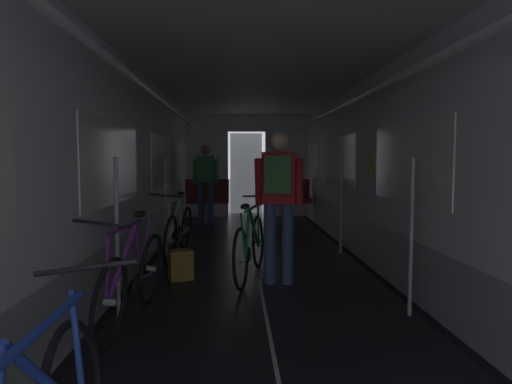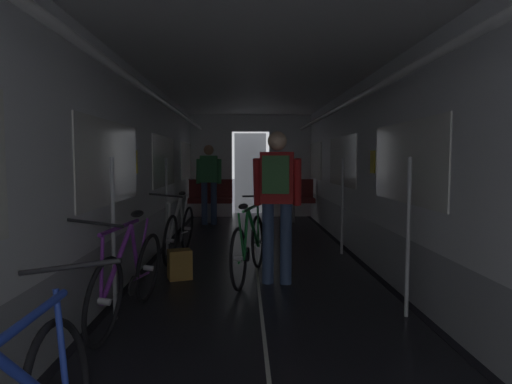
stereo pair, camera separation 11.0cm
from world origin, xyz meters
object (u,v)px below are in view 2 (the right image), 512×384
at_px(person_standing_near_bench, 209,179).
at_px(backpack_on_floor, 180,264).
at_px(person_cyclist_aisle, 277,193).
at_px(bicycle_green_in_aisle, 249,245).
at_px(bicycle_white, 179,230).
at_px(bench_seat_far_left, 210,197).
at_px(bench_seat_far_right, 292,196).
at_px(bicycle_purple, 129,277).

height_order(person_standing_near_bench, backpack_on_floor, person_standing_near_bench).
height_order(person_cyclist_aisle, bicycle_green_in_aisle, person_cyclist_aisle).
bearing_deg(backpack_on_floor, bicycle_white, 98.37).
xyz_separation_m(bench_seat_far_left, person_cyclist_aisle, (1.11, -4.92, 0.45)).
height_order(bench_seat_far_right, backpack_on_floor, bench_seat_far_right).
bearing_deg(person_standing_near_bench, bench_seat_far_left, 90.41).
xyz_separation_m(bench_seat_far_right, bicycle_purple, (-2.03, -6.01, -0.19)).
relative_size(person_standing_near_bench, backpack_on_floor, 4.96).
xyz_separation_m(bench_seat_far_left, bicycle_purple, (-0.23, -6.01, -0.19)).
xyz_separation_m(bicycle_white, bicycle_purple, (-0.07, -2.47, -0.00)).
xyz_separation_m(bench_seat_far_left, bicycle_white, (-0.17, -3.54, -0.19)).
distance_m(bicycle_green_in_aisle, backpack_on_floor, 0.83).
xyz_separation_m(bench_seat_far_right, person_standing_near_bench, (-1.80, -0.38, 0.41)).
relative_size(bench_seat_far_left, backpack_on_floor, 2.89).
xyz_separation_m(bench_seat_far_left, bench_seat_far_right, (1.80, 0.00, 0.00)).
bearing_deg(bicycle_green_in_aisle, bicycle_purple, -127.60).
relative_size(bench_seat_far_right, bicycle_white, 0.58).
bearing_deg(bench_seat_far_left, person_standing_near_bench, -89.59).
distance_m(bench_seat_far_right, bicycle_white, 4.05).
bearing_deg(bench_seat_far_right, person_cyclist_aisle, -98.02).
xyz_separation_m(bicycle_purple, backpack_on_floor, (0.24, 1.32, -0.21)).
relative_size(bench_seat_far_left, person_cyclist_aisle, 0.58).
height_order(bicycle_white, person_cyclist_aisle, person_cyclist_aisle).
relative_size(person_cyclist_aisle, person_standing_near_bench, 1.00).
relative_size(bench_seat_far_left, person_standing_near_bench, 0.58).
height_order(bench_seat_far_right, bicycle_green_in_aisle, bench_seat_far_right).
bearing_deg(bench_seat_far_right, backpack_on_floor, -110.99).
xyz_separation_m(bicycle_white, backpack_on_floor, (0.17, -1.15, -0.21)).
bearing_deg(bench_seat_far_left, bench_seat_far_right, 0.00).
height_order(bicycle_purple, person_standing_near_bench, person_standing_near_bench).
bearing_deg(backpack_on_floor, bench_seat_far_right, 69.01).
xyz_separation_m(bench_seat_far_right, bicycle_green_in_aisle, (-1.00, -4.66, -0.18)).
bearing_deg(person_standing_near_bench, backpack_on_floor, -90.00).
bearing_deg(person_cyclist_aisle, bicycle_white, 132.56).
distance_m(bench_seat_far_right, backpack_on_floor, 5.03).
bearing_deg(bench_seat_far_left, bicycle_green_in_aisle, -80.21).
xyz_separation_m(bicycle_white, person_standing_near_bench, (0.17, 3.16, 0.59)).
distance_m(bench_seat_far_right, person_standing_near_bench, 1.88).
distance_m(bicycle_white, bicycle_green_in_aisle, 1.48).
bearing_deg(bicycle_green_in_aisle, person_cyclist_aisle, -41.13).
xyz_separation_m(bench_seat_far_left, bicycle_green_in_aisle, (0.80, -4.66, -0.18)).
xyz_separation_m(bicycle_white, bicycle_green_in_aisle, (0.97, -1.12, 0.00)).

